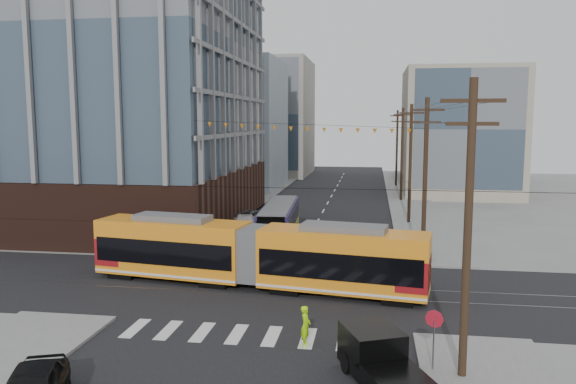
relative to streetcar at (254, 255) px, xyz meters
name	(u,v)px	position (x,y,z in m)	size (l,w,h in m)	color
ground	(267,313)	(1.55, -4.27, -1.89)	(160.00, 160.00, 0.00)	slate
office_building	(79,69)	(-20.45, 18.73, 12.41)	(30.00, 25.00, 28.60)	#381E16
bg_bldg_nw_near	(218,124)	(-15.45, 47.73, 7.11)	(18.00, 16.00, 18.00)	#8C99A5
bg_bldg_ne_near	(460,132)	(17.55, 43.73, 6.11)	(14.00, 14.00, 16.00)	gray
bg_bldg_nw_far	(265,118)	(-12.45, 67.73, 8.11)	(16.00, 18.00, 20.00)	gray
bg_bldg_ne_far	(453,136)	(19.55, 63.73, 5.11)	(16.00, 16.00, 14.00)	#8C99A5
utility_pole_near	(468,233)	(10.05, -10.27, 3.61)	(0.30, 0.30, 11.00)	black
utility_pole_far	(397,149)	(10.05, 51.73, 3.61)	(0.30, 0.30, 11.00)	black
streetcar	(254,255)	(0.00, 0.00, 0.00)	(19.61, 2.76, 3.78)	orange
city_bus	(279,222)	(-0.58, 12.19, -0.35)	(2.35, 10.86, 3.08)	#271F45
pickup_truck	(389,368)	(7.32, -11.74, -0.99)	(1.90, 5.33, 1.81)	black
parked_car_silver	(238,232)	(-3.78, 11.63, -1.12)	(1.63, 4.66, 1.54)	#ACADB2
parked_car_white	(245,222)	(-4.24, 16.07, -1.15)	(2.08, 5.12, 1.48)	silver
parked_car_grey	(252,217)	(-4.31, 19.26, -1.21)	(2.27, 4.92, 1.37)	#47494C
pedestrian	(306,326)	(3.94, -8.06, -1.02)	(0.63, 0.42, 1.74)	#AEFF0A
stop_sign	(434,344)	(9.03, -9.93, -0.73)	(0.70, 0.70, 2.31)	#A61525
jersey_barrier	(418,255)	(9.85, 7.73, -1.53)	(0.82, 3.63, 0.73)	gray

